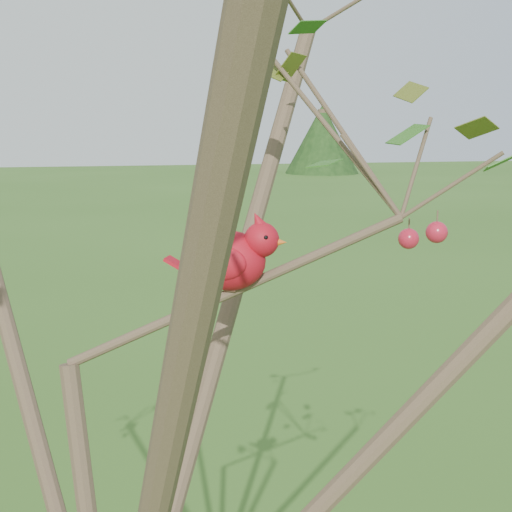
# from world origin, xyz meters

# --- Properties ---
(crabapple_tree) EXTENTS (2.35, 2.05, 2.95)m
(crabapple_tree) POSITION_xyz_m (0.03, -0.02, 2.12)
(crabapple_tree) COLOR #3B2D1F
(crabapple_tree) RESTS_ON ground
(cardinal) EXTENTS (0.21, 0.15, 0.16)m
(cardinal) POSITION_xyz_m (0.24, 0.07, 2.14)
(cardinal) COLOR #A90E19
(cardinal) RESTS_ON ground
(distant_trees) EXTENTS (40.11, 18.50, 3.27)m
(distant_trees) POSITION_xyz_m (0.94, 24.78, 1.45)
(distant_trees) COLOR #3B2D1F
(distant_trees) RESTS_ON ground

